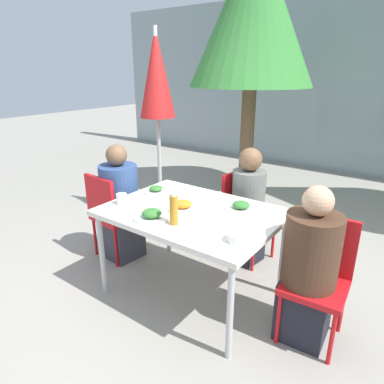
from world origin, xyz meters
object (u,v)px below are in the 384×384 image
chair_left (110,211)px  chair_right (319,270)px  chair_far (244,209)px  person_far (248,209)px  salad_bowl (239,237)px  drinking_cup (122,199)px  person_right (309,271)px  closed_umbrella (157,81)px  tree_behind_left (254,12)px  bottle (174,209)px  person_left (120,207)px

chair_left → chair_right: 1.92m
chair_far → person_far: 0.10m
chair_far → salad_bowl: (0.49, -1.02, 0.27)m
person_far → drinking_cup: bearing=-25.5°
chair_right → person_right: bearing=58.2°
closed_umbrella → tree_behind_left: size_ratio=0.64×
bottle → person_right: bearing=21.0°
person_left → tree_behind_left: bearing=94.1°
drinking_cup → person_left: bearing=140.5°
chair_left → chair_right: bearing=9.3°
person_right → chair_left: bearing=-2.1°
chair_right → closed_umbrella: size_ratio=0.39×
tree_behind_left → chair_left: bearing=-92.3°
salad_bowl → person_left: bearing=167.9°
person_far → drinking_cup: person_far is taller
person_far → salad_bowl: person_far is taller
person_right → bottle: person_right is taller
person_far → tree_behind_left: 2.83m
drinking_cup → tree_behind_left: size_ratio=0.02×
chair_far → person_left: bearing=-44.5°
tree_behind_left → salad_bowl: bearing=-63.5°
person_right → tree_behind_left: tree_behind_left is taller
chair_right → bottle: (-0.91, -0.41, 0.36)m
salad_bowl → tree_behind_left: size_ratio=0.04×
chair_far → closed_umbrella: (-1.24, 0.21, 1.14)m
chair_far → tree_behind_left: tree_behind_left is taller
closed_umbrella → bottle: closed_umbrella is taller
person_far → chair_far: bearing=-121.8°
chair_far → drinking_cup: bearing=-20.9°
chair_left → chair_far: same height
chair_far → bottle: size_ratio=3.72×
chair_far → chair_left: bearing=-43.3°
person_left → tree_behind_left: (0.05, 2.47, 1.94)m
person_left → drinking_cup: bearing=-34.2°
person_right → closed_umbrella: (-2.11, 0.94, 1.12)m
chair_right → salad_bowl: 0.62m
chair_right → tree_behind_left: size_ratio=0.25×
person_left → salad_bowl: (1.43, -0.31, 0.24)m
closed_umbrella → drinking_cup: closed_umbrella is taller
chair_left → salad_bowl: bearing=-3.6°
chair_right → bottle: bottle is taller
chair_left → person_far: 1.30m
chair_left → person_right: 1.87m
chair_far → closed_umbrella: 1.70m
bottle → salad_bowl: (0.49, 0.05, -0.08)m
drinking_cup → chair_left: bearing=151.8°
closed_umbrella → bottle: bearing=-45.6°
chair_far → closed_umbrella: bearing=-90.8°
chair_left → person_far: person_far is taller
chair_right → drinking_cup: size_ratio=10.01×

